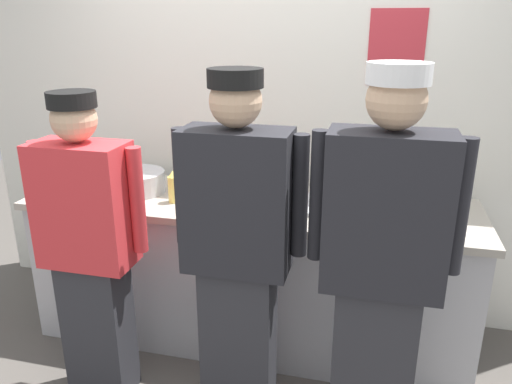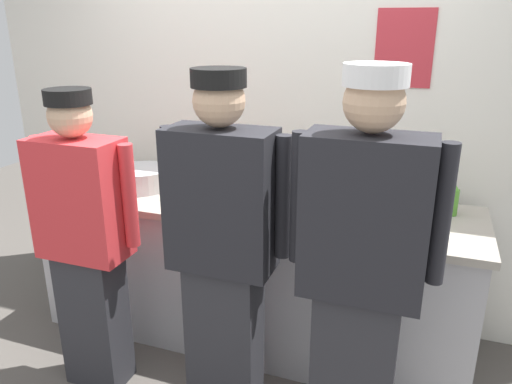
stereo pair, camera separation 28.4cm
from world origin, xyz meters
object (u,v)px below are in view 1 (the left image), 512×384
(chef_near_left, at_px, (89,246))
(squeeze_bottle_secondary, at_px, (173,187))
(chef_center, at_px, (238,248))
(plate_stack_front, at_px, (227,195))
(squeeze_bottle_primary, at_px, (448,193))
(ramekin_orange_sauce, at_px, (281,196))
(ramekin_green_sauce, at_px, (413,203))
(deli_cup, at_px, (111,178))
(mixing_bowl_steel, at_px, (135,182))
(ramekin_red_sauce, at_px, (84,195))
(chef_far_right, at_px, (381,264))
(sheet_tray, at_px, (337,207))

(chef_near_left, distance_m, squeeze_bottle_secondary, 0.60)
(chef_center, xyz_separation_m, plate_stack_front, (-0.24, 0.64, 0.02))
(squeeze_bottle_primary, height_order, ramekin_orange_sauce, squeeze_bottle_primary)
(ramekin_green_sauce, height_order, deli_cup, deli_cup)
(mixing_bowl_steel, bearing_deg, ramekin_red_sauce, -139.52)
(squeeze_bottle_secondary, height_order, ramekin_red_sauce, squeeze_bottle_secondary)
(chef_far_right, relative_size, squeeze_bottle_primary, 9.83)
(sheet_tray, height_order, ramekin_red_sauce, ramekin_red_sauce)
(squeeze_bottle_secondary, bearing_deg, ramekin_green_sauce, 10.03)
(squeeze_bottle_secondary, bearing_deg, chef_center, -44.70)
(ramekin_red_sauce, bearing_deg, squeeze_bottle_secondary, 9.11)
(plate_stack_front, xyz_separation_m, ramekin_red_sauce, (-0.81, -0.20, -0.00))
(sheet_tray, relative_size, squeeze_bottle_secondary, 2.52)
(chef_far_right, relative_size, ramekin_orange_sauce, 20.06)
(squeeze_bottle_secondary, relative_size, ramekin_red_sauce, 2.01)
(sheet_tray, bearing_deg, deli_cup, 175.87)
(sheet_tray, bearing_deg, mixing_bowl_steel, 179.86)
(plate_stack_front, bearing_deg, squeeze_bottle_primary, 7.88)
(chef_center, bearing_deg, ramekin_orange_sauce, 84.94)
(ramekin_green_sauce, bearing_deg, mixing_bowl_steel, -175.71)
(ramekin_orange_sauce, bearing_deg, plate_stack_front, -168.54)
(chef_center, xyz_separation_m, ramekin_orange_sauce, (0.06, 0.70, 0.01))
(chef_near_left, distance_m, ramekin_green_sauce, 1.73)
(sheet_tray, distance_m, ramekin_green_sauce, 0.43)
(chef_far_right, relative_size, ramekin_red_sauce, 18.64)
(squeeze_bottle_primary, height_order, ramekin_green_sauce, squeeze_bottle_primary)
(plate_stack_front, bearing_deg, deli_cup, 172.99)
(chef_far_right, xyz_separation_m, ramekin_red_sauce, (-1.69, 0.49, -0.01))
(sheet_tray, bearing_deg, ramekin_red_sauce, -172.33)
(squeeze_bottle_primary, distance_m, squeeze_bottle_secondary, 1.54)
(ramekin_red_sauce, distance_m, deli_cup, 0.30)
(plate_stack_front, bearing_deg, sheet_tray, -0.46)
(mixing_bowl_steel, distance_m, ramekin_red_sauce, 0.31)
(deli_cup, bearing_deg, ramekin_red_sauce, -91.39)
(plate_stack_front, relative_size, sheet_tray, 0.51)
(ramekin_orange_sauce, relative_size, ramekin_red_sauce, 0.93)
(sheet_tray, distance_m, ramekin_orange_sauce, 0.33)
(squeeze_bottle_primary, xyz_separation_m, ramekin_red_sauce, (-2.04, -0.37, -0.06))
(ramekin_orange_sauce, xyz_separation_m, ramekin_green_sauce, (0.74, 0.06, 0.00))
(plate_stack_front, relative_size, squeeze_bottle_secondary, 1.28)
(chef_far_right, height_order, mixing_bowl_steel, chef_far_right)
(mixing_bowl_steel, xyz_separation_m, squeeze_bottle_primary, (1.81, 0.17, 0.02))
(chef_center, xyz_separation_m, squeeze_bottle_primary, (0.98, 0.81, 0.07))
(squeeze_bottle_secondary, height_order, deli_cup, squeeze_bottle_secondary)
(chef_center, bearing_deg, deli_cup, 144.90)
(plate_stack_front, height_order, squeeze_bottle_primary, squeeze_bottle_primary)
(ramekin_orange_sauce, bearing_deg, mixing_bowl_steel, -175.83)
(mixing_bowl_steel, bearing_deg, chef_center, -37.65)
(chef_near_left, bearing_deg, squeeze_bottle_secondary, 68.23)
(mixing_bowl_steel, relative_size, sheet_tray, 0.75)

